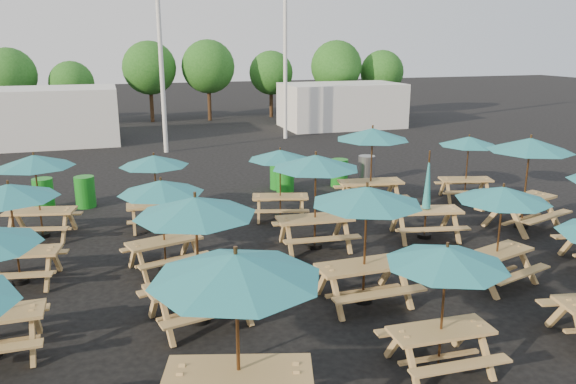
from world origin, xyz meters
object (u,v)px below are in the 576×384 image
object	(u,v)px
picnic_unit_6	(161,192)
picnic_unit_7	(154,165)
picnic_unit_18	(530,150)
waste_bin_3	(279,175)
picnic_unit_8	(446,263)
picnic_unit_9	(367,202)
picnic_unit_10	(316,167)
picnic_unit_13	(502,199)
picnic_unit_19	(469,145)
picnic_unit_14	(426,203)
picnic_unit_5	(196,214)
waste_bin_5	(366,169)
picnic_unit_2	(10,197)
waste_bin_0	(44,194)
picnic_unit_11	(280,159)
picnic_unit_4	(236,277)
picnic_unit_15	(372,138)
waste_bin_1	(85,192)
waste_bin_4	(339,173)
waste_bin_2	(285,178)
picnic_unit_3	(35,166)

from	to	relation	value
picnic_unit_6	picnic_unit_7	distance (m)	3.04
picnic_unit_18	waste_bin_3	size ratio (longest dim) A/B	2.93
picnic_unit_8	picnic_unit_9	world-z (taller)	picnic_unit_9
picnic_unit_10	picnic_unit_13	distance (m)	4.34
picnic_unit_19	picnic_unit_9	bearing A→B (deg)	-121.60
picnic_unit_14	picnic_unit_19	distance (m)	4.40
picnic_unit_5	picnic_unit_13	world-z (taller)	picnic_unit_5
picnic_unit_8	waste_bin_3	distance (m)	11.69
picnic_unit_8	picnic_unit_13	size ratio (longest dim) A/B	0.86
picnic_unit_7	picnic_unit_9	world-z (taller)	picnic_unit_9
picnic_unit_6	picnic_unit_18	distance (m)	9.80
picnic_unit_6	waste_bin_5	xyz separation A→B (m)	(7.93, 6.10, -1.33)
picnic_unit_2	waste_bin_0	distance (m)	5.94
picnic_unit_5	picnic_unit_6	distance (m)	2.77
picnic_unit_14	picnic_unit_2	bearing A→B (deg)	-169.04
picnic_unit_19	picnic_unit_18	bearing A→B (deg)	-77.64
picnic_unit_5	picnic_unit_11	world-z (taller)	picnic_unit_5
waste_bin_3	waste_bin_5	distance (m)	3.37
picnic_unit_7	picnic_unit_13	world-z (taller)	picnic_unit_13
picnic_unit_10	waste_bin_5	xyz separation A→B (m)	(4.21, 5.87, -1.60)
picnic_unit_6	picnic_unit_18	bearing A→B (deg)	-16.23
picnic_unit_14	waste_bin_0	size ratio (longest dim) A/B	2.40
waste_bin_5	picnic_unit_18	bearing A→B (deg)	-73.11
picnic_unit_8	picnic_unit_10	size ratio (longest dim) A/B	0.86
picnic_unit_4	waste_bin_3	distance (m)	12.75
picnic_unit_6	picnic_unit_19	distance (m)	10.40
picnic_unit_7	picnic_unit_15	xyz separation A→B (m)	(6.53, 0.07, 0.37)
picnic_unit_2	waste_bin_1	xyz separation A→B (m)	(1.20, 5.65, -1.44)
waste_bin_0	waste_bin_1	size ratio (longest dim) A/B	1.00
waste_bin_5	picnic_unit_2	bearing A→B (deg)	-151.63
picnic_unit_10	picnic_unit_18	xyz separation A→B (m)	(6.07, -0.25, 0.12)
picnic_unit_13	picnic_unit_14	distance (m)	3.14
picnic_unit_6	waste_bin_3	xyz separation A→B (m)	(4.56, 6.15, -1.33)
waste_bin_4	waste_bin_5	xyz separation A→B (m)	(1.19, 0.28, 0.00)
picnic_unit_2	picnic_unit_15	xyz separation A→B (m)	(9.70, 2.94, 0.25)
picnic_unit_5	picnic_unit_13	bearing A→B (deg)	-13.94
picnic_unit_2	picnic_unit_14	xyz separation A→B (m)	(9.82, -0.10, -0.96)
picnic_unit_4	picnic_unit_19	bearing A→B (deg)	58.52
picnic_unit_4	waste_bin_2	world-z (taller)	picnic_unit_4
waste_bin_5	picnic_unit_13	bearing A→B (deg)	-97.95
waste_bin_3	waste_bin_5	xyz separation A→B (m)	(3.37, -0.05, 0.00)
picnic_unit_2	waste_bin_1	world-z (taller)	picnic_unit_2
waste_bin_5	waste_bin_4	bearing A→B (deg)	-167.01
waste_bin_5	picnic_unit_9	bearing A→B (deg)	-115.78
picnic_unit_3	picnic_unit_7	xyz separation A→B (m)	(2.99, -0.16, -0.14)
waste_bin_1	picnic_unit_9	bearing A→B (deg)	-58.00
waste_bin_1	picnic_unit_18	bearing A→B (deg)	-26.61
picnic_unit_18	picnic_unit_15	bearing A→B (deg)	118.43
picnic_unit_8	picnic_unit_14	distance (m)	6.34
picnic_unit_9	picnic_unit_10	size ratio (longest dim) A/B	1.00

